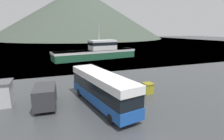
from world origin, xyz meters
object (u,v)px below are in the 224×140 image
Objects in this scene: tour_bus at (102,88)px; storage_bin at (148,88)px; delivery_van at (46,95)px; fishing_boat at (97,52)px; dock_kiosk at (0,94)px.

storage_bin is (6.43, 1.39, -1.24)m from tour_bus.
delivery_van is 31.58m from fishing_boat.
dock_kiosk reaches higher than delivery_van.
delivery_van is 4.84m from dock_kiosk.
storage_bin is at bearing 167.76° from fishing_boat.
storage_bin is (-1.66, -28.99, -1.21)m from fishing_boat.
tour_bus is 0.46× the size of fishing_boat.
dock_kiosk is (-18.07, -26.66, -0.60)m from fishing_boat.
tour_bus reaches higher than dock_kiosk.
dock_kiosk is (-16.41, 2.33, 0.62)m from storage_bin.
storage_bin is (11.94, -0.50, -0.54)m from delivery_van.
tour_bus is 5.86m from delivery_van.
fishing_boat is at bearing 68.78° from delivery_van.
delivery_van is at bearing -22.26° from dock_kiosk.
tour_bus is 8.21× the size of storage_bin.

